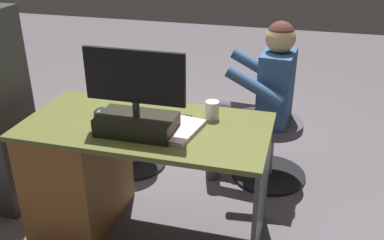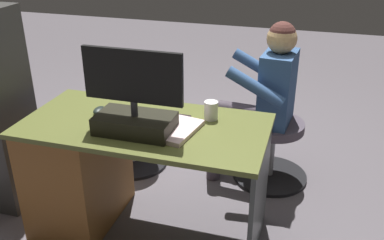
{
  "view_description": "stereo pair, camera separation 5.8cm",
  "coord_description": "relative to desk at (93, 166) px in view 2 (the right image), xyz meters",
  "views": [
    {
      "loc": [
        -0.79,
        2.32,
        1.73
      ],
      "look_at": [
        -0.15,
        -0.03,
        0.58
      ],
      "focal_mm": 40.5,
      "sensor_mm": 36.0,
      "label": 1
    },
    {
      "loc": [
        -0.84,
        2.3,
        1.73
      ],
      "look_at": [
        -0.15,
        -0.03,
        0.58
      ],
      "focal_mm": 40.5,
      "sensor_mm": 36.0,
      "label": 2
    }
  ],
  "objects": [
    {
      "name": "teddy_bear",
      "position": [
        0.06,
        -0.7,
        0.2
      ],
      "size": [
        0.21,
        0.21,
        0.31
      ],
      "color": "#D9A980",
      "rests_on": "office_chair_teddy"
    },
    {
      "name": "cup",
      "position": [
        -0.67,
        -0.16,
        0.38
      ],
      "size": [
        0.08,
        0.08,
        0.1
      ],
      "primitive_type": "cylinder",
      "color": "white",
      "rests_on": "desk"
    },
    {
      "name": "person",
      "position": [
        -0.88,
        -0.77,
        0.28
      ],
      "size": [
        0.57,
        0.51,
        1.13
      ],
      "color": "#365889",
      "rests_on": "ground_plane"
    },
    {
      "name": "ground_plane",
      "position": [
        -0.34,
        -0.36,
        -0.38
      ],
      "size": [
        10.0,
        10.0,
        0.0
      ],
      "primitive_type": "plane",
      "color": "#5B555B"
    },
    {
      "name": "tv_remote",
      "position": [
        -0.14,
        -0.0,
        0.34
      ],
      "size": [
        0.08,
        0.16,
        0.02
      ],
      "primitive_type": "cube",
      "rotation": [
        0.0,
        0.0,
        -0.26
      ],
      "color": "black",
      "rests_on": "desk"
    },
    {
      "name": "notebook_binder",
      "position": [
        -0.52,
        0.04,
        0.34
      ],
      "size": [
        0.27,
        0.33,
        0.02
      ],
      "primitive_type": "cube",
      "rotation": [
        0.0,
        0.0,
        -0.17
      ],
      "color": "beige",
      "rests_on": "desk"
    },
    {
      "name": "keyboard",
      "position": [
        -0.36,
        -0.06,
        0.34
      ],
      "size": [
        0.42,
        0.14,
        0.02
      ],
      "primitive_type": "cube",
      "color": "black",
      "rests_on": "desk"
    },
    {
      "name": "desk",
      "position": [
        0.0,
        0.0,
        0.0
      ],
      "size": [
        1.33,
        0.66,
        0.71
      ],
      "color": "brown",
      "rests_on": "ground_plane"
    },
    {
      "name": "office_chair_teddy",
      "position": [
        0.06,
        -0.69,
        -0.13
      ],
      "size": [
        0.51,
        0.51,
        0.45
      ],
      "color": "black",
      "rests_on": "ground_plane"
    },
    {
      "name": "visitor_chair",
      "position": [
        -0.97,
        -0.78,
        -0.13
      ],
      "size": [
        0.53,
        0.53,
        0.45
      ],
      "color": "black",
      "rests_on": "ground_plane"
    },
    {
      "name": "computer_mouse",
      "position": [
        -0.05,
        -0.05,
        0.35
      ],
      "size": [
        0.06,
        0.1,
        0.04
      ],
      "primitive_type": "ellipsoid",
      "color": "black",
      "rests_on": "desk"
    },
    {
      "name": "monitor",
      "position": [
        -0.34,
        0.1,
        0.46
      ],
      "size": [
        0.52,
        0.23,
        0.44
      ],
      "color": "black",
      "rests_on": "desk"
    }
  ]
}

